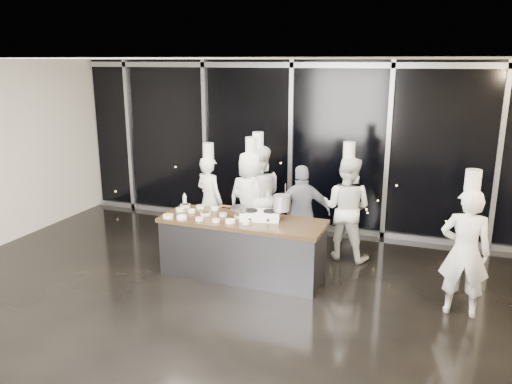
% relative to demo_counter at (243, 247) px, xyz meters
% --- Properties ---
extents(ground, '(9.00, 9.00, 0.00)m').
position_rel_demo_counter_xyz_m(ground, '(0.00, -0.90, -0.45)').
color(ground, black).
rests_on(ground, ground).
extents(room_shell, '(9.02, 7.02, 3.21)m').
position_rel_demo_counter_xyz_m(room_shell, '(0.18, -0.90, 1.79)').
color(room_shell, beige).
rests_on(room_shell, ground).
extents(window_wall, '(8.90, 0.11, 3.20)m').
position_rel_demo_counter_xyz_m(window_wall, '(0.00, 2.53, 1.14)').
color(window_wall, black).
rests_on(window_wall, ground).
extents(demo_counter, '(2.46, 0.86, 0.90)m').
position_rel_demo_counter_xyz_m(demo_counter, '(0.00, 0.00, 0.00)').
color(demo_counter, '#3D3D42').
rests_on(demo_counter, ground).
extents(stove, '(0.64, 0.47, 0.14)m').
position_rel_demo_counter_xyz_m(stove, '(0.25, 0.09, 0.51)').
color(stove, white).
rests_on(stove, demo_counter).
extents(frying_pan, '(0.49, 0.32, 0.04)m').
position_rel_demo_counter_xyz_m(frying_pan, '(-0.06, 0.01, 0.61)').
color(frying_pan, gray).
rests_on(frying_pan, stove).
extents(stock_pot, '(0.28, 0.28, 0.23)m').
position_rel_demo_counter_xyz_m(stock_pot, '(0.55, 0.18, 0.70)').
color(stock_pot, '#B5B5B7').
rests_on(stock_pot, stove).
extents(prep_bowls, '(1.37, 0.75, 0.05)m').
position_rel_demo_counter_xyz_m(prep_bowls, '(-0.61, -0.03, 0.47)').
color(prep_bowls, white).
rests_on(prep_bowls, demo_counter).
extents(squeeze_bottle, '(0.06, 0.06, 0.22)m').
position_rel_demo_counter_xyz_m(squeeze_bottle, '(-1.14, 0.34, 0.55)').
color(squeeze_bottle, silver).
rests_on(squeeze_bottle, demo_counter).
extents(chef_far_left, '(0.68, 0.57, 1.81)m').
position_rel_demo_counter_xyz_m(chef_far_left, '(-1.07, 1.11, 0.36)').
color(chef_far_left, white).
rests_on(chef_far_left, ground).
extents(chef_left, '(0.86, 0.57, 1.95)m').
position_rel_demo_counter_xyz_m(chef_left, '(-0.30, 1.16, 0.42)').
color(chef_left, white).
rests_on(chef_left, ground).
extents(chef_center, '(1.07, 0.97, 2.02)m').
position_rel_demo_counter_xyz_m(chef_center, '(-0.22, 1.29, 0.45)').
color(chef_center, white).
rests_on(chef_center, ground).
extents(guest, '(1.00, 0.74, 1.58)m').
position_rel_demo_counter_xyz_m(guest, '(0.67, 0.93, 0.34)').
color(guest, '#131E35').
rests_on(guest, ground).
extents(chef_right, '(0.92, 0.76, 1.94)m').
position_rel_demo_counter_xyz_m(chef_right, '(1.32, 1.25, 0.41)').
color(chef_right, white).
rests_on(chef_right, ground).
extents(chef_side, '(0.61, 0.40, 1.91)m').
position_rel_demo_counter_xyz_m(chef_side, '(3.07, -0.12, 0.41)').
color(chef_side, white).
rests_on(chef_side, ground).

